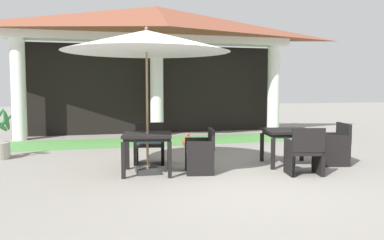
{
  "coord_description": "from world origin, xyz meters",
  "views": [
    {
      "loc": [
        -2.35,
        -5.77,
        1.57
      ],
      "look_at": [
        -0.25,
        1.87,
        0.93
      ],
      "focal_mm": 37.56,
      "sensor_mm": 36.0,
      "label": 1
    }
  ],
  "objects_px": {
    "patio_table_mid_left": "(147,139)",
    "terracotta_urn": "(188,141)",
    "patio_chair_near_foreground_south": "(305,152)",
    "patio_chair_mid_left_north": "(149,144)",
    "patio_chair_mid_left_east": "(201,151)",
    "patio_chair_near_foreground_east": "(334,145)",
    "patio_umbrella_mid_left": "(147,42)",
    "patio_table_near_foreground": "(289,134)"
  },
  "relations": [
    {
      "from": "patio_table_mid_left",
      "to": "terracotta_urn",
      "type": "height_order",
      "value": "patio_table_mid_left"
    },
    {
      "from": "patio_chair_near_foreground_south",
      "to": "patio_chair_mid_left_north",
      "type": "relative_size",
      "value": 1.04
    },
    {
      "from": "patio_chair_mid_left_east",
      "to": "patio_chair_near_foreground_east",
      "type": "bearing_deg",
      "value": -77.45
    },
    {
      "from": "patio_chair_near_foreground_east",
      "to": "patio_chair_mid_left_north",
      "type": "distance_m",
      "value": 3.79
    },
    {
      "from": "patio_umbrella_mid_left",
      "to": "patio_table_mid_left",
      "type": "bearing_deg",
      "value": 135.0
    },
    {
      "from": "patio_table_near_foreground",
      "to": "patio_umbrella_mid_left",
      "type": "xyz_separation_m",
      "value": [
        -2.89,
        -0.06,
        1.76
      ]
    },
    {
      "from": "patio_chair_mid_left_east",
      "to": "terracotta_urn",
      "type": "height_order",
      "value": "patio_chair_mid_left_east"
    },
    {
      "from": "patio_table_near_foreground",
      "to": "patio_chair_mid_left_east",
      "type": "relative_size",
      "value": 1.36
    },
    {
      "from": "patio_umbrella_mid_left",
      "to": "patio_chair_mid_left_east",
      "type": "height_order",
      "value": "patio_umbrella_mid_left"
    },
    {
      "from": "patio_chair_near_foreground_south",
      "to": "patio_chair_mid_left_north",
      "type": "distance_m",
      "value": 3.11
    },
    {
      "from": "patio_umbrella_mid_left",
      "to": "patio_chair_mid_left_north",
      "type": "relative_size",
      "value": 3.59
    },
    {
      "from": "patio_chair_mid_left_north",
      "to": "patio_chair_mid_left_east",
      "type": "relative_size",
      "value": 1.03
    },
    {
      "from": "patio_chair_mid_left_north",
      "to": "terracotta_urn",
      "type": "xyz_separation_m",
      "value": [
        1.37,
        2.04,
        -0.26
      ]
    },
    {
      "from": "patio_chair_near_foreground_east",
      "to": "patio_chair_near_foreground_south",
      "type": "height_order",
      "value": "patio_chair_near_foreground_south"
    },
    {
      "from": "patio_table_mid_left",
      "to": "patio_umbrella_mid_left",
      "type": "xyz_separation_m",
      "value": [
        0.0,
        -0.0,
        1.75
      ]
    },
    {
      "from": "patio_table_near_foreground",
      "to": "terracotta_urn",
      "type": "xyz_separation_m",
      "value": [
        -1.32,
        2.94,
        -0.48
      ]
    },
    {
      "from": "patio_table_near_foreground",
      "to": "patio_chair_mid_left_north",
      "type": "height_order",
      "value": "patio_chair_mid_left_north"
    },
    {
      "from": "patio_table_near_foreground",
      "to": "patio_chair_mid_left_north",
      "type": "bearing_deg",
      "value": 161.42
    },
    {
      "from": "patio_chair_near_foreground_east",
      "to": "patio_umbrella_mid_left",
      "type": "distance_m",
      "value": 4.31
    },
    {
      "from": "patio_table_mid_left",
      "to": "terracotta_urn",
      "type": "bearing_deg",
      "value": 62.44
    },
    {
      "from": "patio_table_near_foreground",
      "to": "terracotta_urn",
      "type": "height_order",
      "value": "patio_table_near_foreground"
    },
    {
      "from": "patio_chair_near_foreground_east",
      "to": "patio_chair_mid_left_north",
      "type": "height_order",
      "value": "patio_chair_near_foreground_east"
    },
    {
      "from": "patio_chair_mid_left_east",
      "to": "terracotta_urn",
      "type": "distance_m",
      "value": 3.26
    },
    {
      "from": "patio_chair_mid_left_north",
      "to": "patio_table_near_foreground",
      "type": "bearing_deg",
      "value": 172.73
    },
    {
      "from": "patio_table_near_foreground",
      "to": "patio_table_mid_left",
      "type": "bearing_deg",
      "value": -178.86
    },
    {
      "from": "patio_umbrella_mid_left",
      "to": "terracotta_urn",
      "type": "bearing_deg",
      "value": 62.44
    },
    {
      "from": "patio_table_near_foreground",
      "to": "patio_table_mid_left",
      "type": "distance_m",
      "value": 2.89
    },
    {
      "from": "patio_chair_mid_left_north",
      "to": "terracotta_urn",
      "type": "bearing_deg",
      "value": -112.69
    },
    {
      "from": "patio_table_mid_left",
      "to": "patio_umbrella_mid_left",
      "type": "bearing_deg",
      "value": -45.0
    },
    {
      "from": "patio_chair_near_foreground_east",
      "to": "patio_umbrella_mid_left",
      "type": "bearing_deg",
      "value": 99.39
    },
    {
      "from": "patio_chair_near_foreground_east",
      "to": "patio_table_mid_left",
      "type": "distance_m",
      "value": 3.83
    },
    {
      "from": "terracotta_urn",
      "to": "patio_chair_mid_left_east",
      "type": "bearing_deg",
      "value": -100.71
    },
    {
      "from": "patio_chair_near_foreground_east",
      "to": "patio_table_mid_left",
      "type": "xyz_separation_m",
      "value": [
        -3.82,
        0.13,
        0.23
      ]
    },
    {
      "from": "patio_chair_near_foreground_south",
      "to": "patio_chair_mid_left_east",
      "type": "relative_size",
      "value": 1.07
    },
    {
      "from": "terracotta_urn",
      "to": "patio_umbrella_mid_left",
      "type": "bearing_deg",
      "value": -117.56
    },
    {
      "from": "patio_table_mid_left",
      "to": "terracotta_urn",
      "type": "distance_m",
      "value": 3.42
    },
    {
      "from": "patio_table_mid_left",
      "to": "patio_chair_mid_left_east",
      "type": "relative_size",
      "value": 1.26
    },
    {
      "from": "patio_table_mid_left",
      "to": "patio_umbrella_mid_left",
      "type": "relative_size",
      "value": 0.34
    },
    {
      "from": "patio_chair_mid_left_north",
      "to": "terracotta_urn",
      "type": "distance_m",
      "value": 2.47
    },
    {
      "from": "patio_chair_mid_left_east",
      "to": "terracotta_urn",
      "type": "relative_size",
      "value": 2.23
    },
    {
      "from": "patio_chair_near_foreground_south",
      "to": "patio_chair_near_foreground_east",
      "type": "bearing_deg",
      "value": 44.99
    },
    {
      "from": "patio_chair_near_foreground_south",
      "to": "patio_chair_mid_left_east",
      "type": "distance_m",
      "value": 1.87
    }
  ]
}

